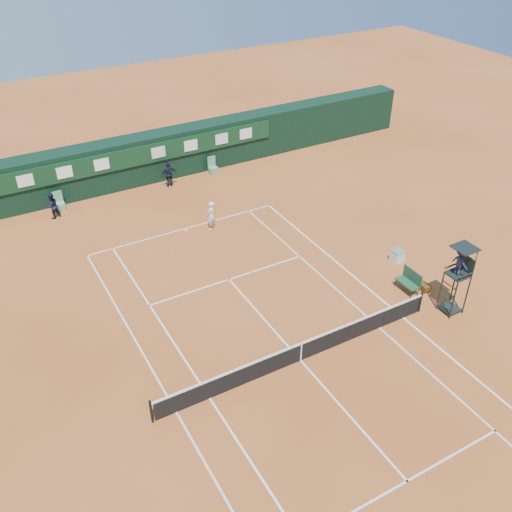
{
  "coord_description": "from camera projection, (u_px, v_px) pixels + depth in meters",
  "views": [
    {
      "loc": [
        -9.89,
        -13.85,
        16.58
      ],
      "look_at": [
        1.29,
        6.0,
        1.2
      ],
      "focal_mm": 40.0,
      "sensor_mm": 36.0,
      "label": 1
    }
  ],
  "objects": [
    {
      "name": "ground",
      "position": [
        300.0,
        360.0,
        23.3
      ],
      "size": [
        90.0,
        90.0,
        0.0
      ],
      "primitive_type": "plane",
      "color": "#AB5928",
      "rests_on": "ground"
    },
    {
      "name": "court_lines",
      "position": [
        300.0,
        360.0,
        23.3
      ],
      "size": [
        11.05,
        23.85,
        0.01
      ],
      "color": "silver",
      "rests_on": "ground"
    },
    {
      "name": "tennis_net",
      "position": [
        301.0,
        351.0,
        23.02
      ],
      "size": [
        12.9,
        0.1,
        1.1
      ],
      "color": "black",
      "rests_on": "ground"
    },
    {
      "name": "back_wall",
      "position": [
        139.0,
        159.0,
        35.99
      ],
      "size": [
        40.0,
        1.65,
        3.0
      ],
      "color": "black",
      "rests_on": "ground"
    },
    {
      "name": "linesman_chair_left",
      "position": [
        60.0,
        205.0,
        33.51
      ],
      "size": [
        0.55,
        0.5,
        1.15
      ],
      "color": "#61946C",
      "rests_on": "ground"
    },
    {
      "name": "linesman_chair_right",
      "position": [
        213.0,
        169.0,
        37.58
      ],
      "size": [
        0.55,
        0.5,
        1.15
      ],
      "color": "#5D8E6A",
      "rests_on": "ground"
    },
    {
      "name": "umpire_chair",
      "position": [
        460.0,
        267.0,
        24.57
      ],
      "size": [
        0.96,
        0.95,
        3.42
      ],
      "color": "black",
      "rests_on": "ground"
    },
    {
      "name": "player_bench",
      "position": [
        410.0,
        280.0,
        26.9
      ],
      "size": [
        0.56,
        1.2,
        1.1
      ],
      "color": "#1A4329",
      "rests_on": "ground"
    },
    {
      "name": "tennis_bag",
      "position": [
        422.0,
        286.0,
        27.25
      ],
      "size": [
        0.4,
        0.85,
        0.31
      ],
      "primitive_type": "cube",
      "rotation": [
        0.0,
        0.0,
        -0.04
      ],
      "color": "black",
      "rests_on": "ground"
    },
    {
      "name": "cooler",
      "position": [
        397.0,
        256.0,
        29.07
      ],
      "size": [
        0.57,
        0.57,
        0.65
      ],
      "color": "silver",
      "rests_on": "ground"
    },
    {
      "name": "tennis_ball",
      "position": [
        173.0,
        253.0,
        29.77
      ],
      "size": [
        0.07,
        0.07,
        0.07
      ],
      "primitive_type": "sphere",
      "color": "#BEE134",
      "rests_on": "ground"
    },
    {
      "name": "player",
      "position": [
        211.0,
        215.0,
        31.44
      ],
      "size": [
        0.74,
        0.68,
        1.69
      ],
      "primitive_type": "imported",
      "rotation": [
        0.0,
        0.0,
        3.73
      ],
      "color": "silver",
      "rests_on": "ground"
    },
    {
      "name": "ball_kid_left",
      "position": [
        52.0,
        206.0,
        32.5
      ],
      "size": [
        0.89,
        0.79,
        1.54
      ],
      "primitive_type": "imported",
      "rotation": [
        0.0,
        0.0,
        3.45
      ],
      "color": "black",
      "rests_on": "ground"
    },
    {
      "name": "ball_kid_right",
      "position": [
        169.0,
        174.0,
        35.73
      ],
      "size": [
        1.01,
        0.47,
        1.68
      ],
      "primitive_type": "imported",
      "rotation": [
        0.0,
        0.0,
        3.08
      ],
      "color": "black",
      "rests_on": "ground"
    }
  ]
}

